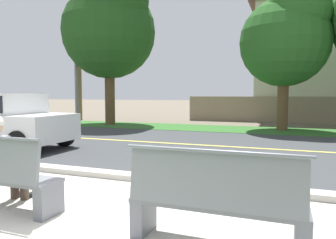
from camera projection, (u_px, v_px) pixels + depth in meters
name	position (u px, v px, depth m)	size (l,w,h in m)	color
ground_plane	(220.00, 139.00, 10.71)	(140.00, 140.00, 0.00)	#665B4C
sidewalk_pavement	(91.00, 226.00, 3.61)	(44.00, 3.60, 0.01)	beige
curb_edge	(156.00, 179.00, 5.43)	(44.00, 0.30, 0.11)	#ADA89E
street_asphalt	(210.00, 146.00, 9.31)	(52.00, 8.00, 0.01)	#383A3D
road_centre_line	(210.00, 146.00, 9.31)	(48.00, 0.14, 0.01)	#E0CC4C
far_verge_grass	(235.00, 129.00, 13.72)	(48.00, 2.80, 0.02)	#2D6026
bench_right	(215.00, 203.00, 3.08)	(1.73, 0.48, 1.01)	slate
seated_person_grey	(2.00, 157.00, 4.24)	(0.52, 0.68, 1.25)	#47382D
streetlamp	(78.00, 38.00, 15.93)	(0.24, 2.10, 7.72)	gray
shade_tree_far_left	(111.00, 25.00, 15.50)	(4.60, 4.60, 7.60)	brown
shade_tree_left	(288.00, 35.00, 12.99)	(3.68, 3.68, 6.07)	brown
garden_wall	(310.00, 110.00, 16.48)	(13.00, 0.36, 1.40)	gray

